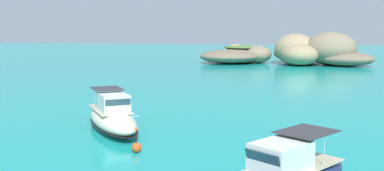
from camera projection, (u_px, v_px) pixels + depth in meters
islet_large at (317, 52)px, 86.04m from camera, size 22.02×21.25×6.51m
islet_small at (238, 55)px, 90.45m from camera, size 17.93×20.13×3.95m
motorboat_cream at (113, 118)px, 29.23m from camera, size 7.08×8.55×2.71m
channel_buoy at (137, 147)px, 23.88m from camera, size 0.56×0.56×1.48m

